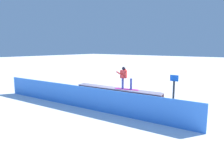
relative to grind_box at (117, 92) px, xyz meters
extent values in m
plane|color=white|center=(0.00, 0.00, -0.23)|extent=(120.00, 120.00, 0.00)
cube|color=black|center=(0.00, 0.00, 0.00)|extent=(6.04, 1.31, 0.48)
cube|color=white|center=(0.00, 0.00, -0.12)|extent=(6.05, 1.32, 0.11)
cube|color=#97879B|center=(0.00, 0.00, 0.26)|extent=(6.05, 1.37, 0.04)
cube|color=#B31E82|center=(-0.72, -0.09, 0.29)|extent=(1.54, 0.73, 0.01)
cylinder|color=#3D448E|center=(-0.46, -0.01, 0.64)|extent=(0.18, 0.18, 0.69)
cylinder|color=#3D448E|center=(-0.98, -0.17, 0.64)|extent=(0.18, 0.18, 0.69)
cube|color=red|center=(-0.51, -0.02, 1.24)|extent=(0.45, 0.35, 0.50)
sphere|color=black|center=(-0.51, -0.02, 1.60)|extent=(0.22, 0.22, 0.22)
cylinder|color=red|center=(-0.39, 0.19, 1.27)|extent=(0.53, 0.24, 0.35)
cylinder|color=red|center=(-0.56, -0.21, 1.27)|extent=(0.18, 0.13, 0.56)
cube|color=#3A7DE7|center=(0.00, 3.09, 0.34)|extent=(11.74, 1.51, 1.14)
cylinder|color=#262628|center=(-3.99, 0.69, 0.52)|extent=(0.10, 0.10, 1.51)
cube|color=blue|center=(-3.99, 0.69, 1.43)|extent=(0.40, 0.04, 0.30)
camera|label=1|loc=(-7.21, 9.60, 2.88)|focal=30.27mm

